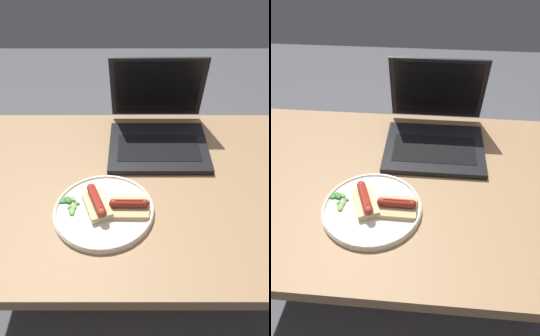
{
  "view_description": "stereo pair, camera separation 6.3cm",
  "coord_description": "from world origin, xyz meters",
  "views": [
    {
      "loc": [
        -0.0,
        -0.69,
        1.38
      ],
      "look_at": [
        -0.0,
        -0.01,
        0.8
      ],
      "focal_mm": 35.0,
      "sensor_mm": 36.0,
      "label": 1
    },
    {
      "loc": [
        0.06,
        -0.69,
        1.38
      ],
      "look_at": [
        -0.0,
        -0.01,
        0.8
      ],
      "focal_mm": 35.0,
      "sensor_mm": 36.0,
      "label": 2
    }
  ],
  "objects": [
    {
      "name": "salad_pile",
      "position": [
        -0.17,
        -0.1,
        0.75
      ],
      "size": [
        0.06,
        0.07,
        0.01
      ],
      "color": "#387A33",
      "rests_on": "plate"
    },
    {
      "name": "ground_plane",
      "position": [
        0.0,
        0.0,
        0.0
      ],
      "size": [
        6.0,
        6.0,
        0.0
      ],
      "primitive_type": "plane",
      "color": "#4C4C51"
    },
    {
      "name": "laptop",
      "position": [
        0.08,
        0.2,
        0.78
      ],
      "size": [
        0.31,
        0.32,
        0.25
      ],
      "color": "black",
      "rests_on": "desk"
    },
    {
      "name": "sausage_toast_middle",
      "position": [
        -0.01,
        -0.12,
        0.76
      ],
      "size": [
        0.1,
        0.07,
        0.04
      ],
      "rotation": [
        0.0,
        0.0,
        6.27
      ],
      "color": "tan",
      "rests_on": "plate"
    },
    {
      "name": "desk",
      "position": [
        0.0,
        0.0,
        0.64
      ],
      "size": [
        1.39,
        0.73,
        0.74
      ],
      "color": "#93704C",
      "rests_on": "ground_plane"
    },
    {
      "name": "plate",
      "position": [
        -0.08,
        -0.12,
        0.75
      ],
      "size": [
        0.26,
        0.26,
        0.02
      ],
      "color": "silver",
      "rests_on": "desk"
    },
    {
      "name": "sausage_toast_left",
      "position": [
        -0.1,
        -0.11,
        0.77
      ],
      "size": [
        0.09,
        0.11,
        0.04
      ],
      "rotation": [
        0.0,
        0.0,
        5.09
      ],
      "color": "#D6B784",
      "rests_on": "plate"
    }
  ]
}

